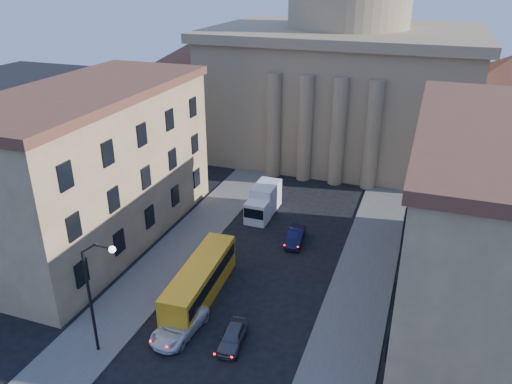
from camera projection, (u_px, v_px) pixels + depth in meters
sidewalk_left at (158, 272)px, 43.43m from camera, size 5.00×60.00×0.15m
sidewalk_right at (354, 313)px, 38.23m from camera, size 5.00×60.00×0.15m
church at (344, 67)px, 68.16m from camera, size 68.02×28.76×36.60m
building_left at (93, 165)px, 46.45m from camera, size 11.60×26.60×14.70m
building_right at (489, 223)px, 36.05m from camera, size 11.60×26.60×14.70m
street_lamp at (95, 289)px, 32.24m from camera, size 2.62×0.44×8.83m
car_left_mid at (179, 325)px, 35.92m from camera, size 2.87×5.41×1.45m
car_right_far at (233, 336)px, 34.97m from camera, size 1.91×3.95×1.30m
car_right_distant at (296, 236)px, 47.89m from camera, size 1.84×4.28×1.37m
city_bus at (200, 280)px, 39.64m from camera, size 3.00×10.58×2.95m
box_truck at (263, 202)px, 53.04m from camera, size 2.37×5.84×3.19m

